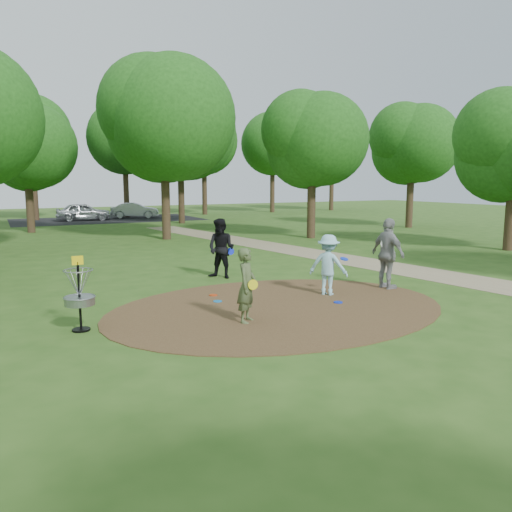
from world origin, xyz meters
name	(u,v)px	position (x,y,z in m)	size (l,w,h in m)	color
ground	(279,308)	(0.00, 0.00, 0.00)	(100.00, 100.00, 0.00)	#2D5119
dirt_clearing	(279,307)	(0.00, 0.00, 0.01)	(8.40, 8.40, 0.02)	#47301C
footpath	(416,272)	(6.50, 2.00, 0.01)	(2.00, 40.00, 0.01)	#8C7A5B
parking_lot	(108,219)	(2.00, 30.00, 0.00)	(14.00, 8.00, 0.01)	black
player_observer_with_disc	(247,286)	(-1.24, -0.73, 0.81)	(0.69, 0.69, 1.62)	#485833
player_throwing_with_disc	(328,265)	(1.84, 0.58, 0.81)	(1.16, 1.20, 1.62)	#96D0E1
player_walking_with_disc	(221,249)	(0.28, 4.05, 0.93)	(1.11, 1.15, 1.87)	black
player_waiting_with_disc	(388,254)	(3.77, 0.43, 1.00)	(0.52, 1.18, 2.00)	gray
disc_ground_cyan	(218,301)	(-1.09, 1.20, 0.03)	(0.22, 0.22, 0.02)	#1774BD
disc_ground_blue	(338,302)	(1.52, -0.30, 0.03)	(0.22, 0.22, 0.02)	#0C25CF
disc_ground_red	(213,295)	(-0.92, 1.88, 0.03)	(0.22, 0.22, 0.02)	red
car_left	(83,212)	(0.16, 29.79, 0.68)	(1.60, 3.97, 1.35)	#AFB2B7
car_right	(135,210)	(4.29, 30.56, 0.62)	(1.32, 3.79, 1.25)	#A0A2A7
disc_golf_basket	(79,289)	(-4.50, 0.30, 0.87)	(0.63, 0.63, 1.54)	black
tree_ring	(186,123)	(1.09, 9.21, 5.30)	(36.61, 46.26, 9.71)	#332316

